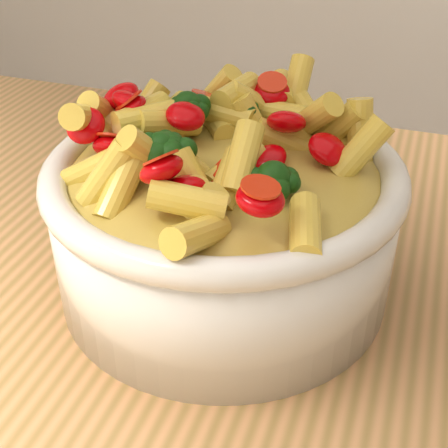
% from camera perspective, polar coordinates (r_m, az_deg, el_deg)
% --- Properties ---
extents(serving_bowl, '(0.25, 0.25, 0.11)m').
position_cam_1_polar(serving_bowl, '(0.44, -0.00, 0.14)').
color(serving_bowl, silver).
rests_on(serving_bowl, table).
extents(pasta_salad, '(0.19, 0.19, 0.04)m').
position_cam_1_polar(pasta_salad, '(0.41, 0.00, 7.84)').
color(pasta_salad, '#F6CE4D').
rests_on(pasta_salad, serving_bowl).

